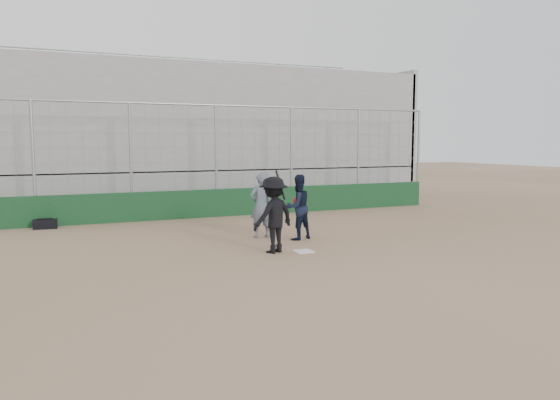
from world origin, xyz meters
name	(u,v)px	position (x,y,z in m)	size (l,w,h in m)	color
ground	(303,252)	(0.00, 0.00, 0.00)	(90.00, 90.00, 0.00)	brown
home_plate	(303,251)	(0.00, 0.00, 0.01)	(0.44, 0.44, 0.02)	white
backstop	(217,190)	(0.00, 7.00, 0.96)	(18.10, 0.25, 4.04)	#11361B
bleachers	(182,137)	(0.00, 11.95, 2.92)	(20.25, 6.70, 6.98)	gray
batter_at_plate	(273,215)	(-0.70, 0.23, 0.93)	(1.37, 1.08, 2.00)	black
catcher_crouched	(298,218)	(0.62, 1.55, 0.61)	(1.06, 0.94, 1.22)	black
umpire	(261,208)	(-0.18, 2.31, 0.83)	(0.67, 0.44, 1.66)	#535B69
equipment_bag	(45,224)	(-5.75, 6.49, 0.15)	(0.72, 0.37, 0.34)	black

